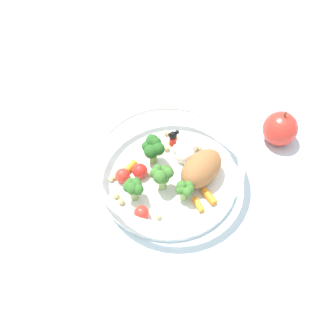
{
  "coord_description": "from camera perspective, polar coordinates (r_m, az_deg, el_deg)",
  "views": [
    {
      "loc": [
        0.35,
        0.15,
        0.57
      ],
      "look_at": [
        -0.01,
        0.01,
        0.03
      ],
      "focal_mm": 41.57,
      "sensor_mm": 36.0,
      "label": 1
    }
  ],
  "objects": [
    {
      "name": "ground_plane",
      "position": [
        0.69,
        -1.08,
        -1.95
      ],
      "size": [
        2.4,
        2.4,
        0.0
      ],
      "primitive_type": "plane",
      "color": "silver"
    },
    {
      "name": "food_container",
      "position": [
        0.66,
        0.44,
        -0.02
      ],
      "size": [
        0.26,
        0.26,
        0.07
      ],
      "color": "white",
      "rests_on": "ground_plane"
    },
    {
      "name": "loose_apple",
      "position": [
        0.75,
        16.12,
        5.58
      ],
      "size": [
        0.06,
        0.06,
        0.08
      ],
      "color": "red",
      "rests_on": "ground_plane"
    },
    {
      "name": "folded_napkin",
      "position": [
        0.65,
        -19.96,
        -13.67
      ],
      "size": [
        0.15,
        0.15,
        0.01
      ],
      "primitive_type": "cube",
      "rotation": [
        0.0,
        0.0,
        0.37
      ],
      "color": "white",
      "rests_on": "ground_plane"
    }
  ]
}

